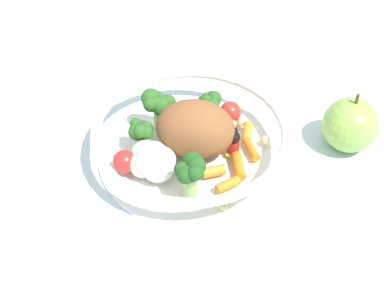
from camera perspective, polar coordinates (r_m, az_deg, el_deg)
The scene contains 3 objects.
ground_plane at distance 0.64m, azimuth -1.62°, elevation -1.76°, with size 2.40×2.40×0.00m, color silver.
food_container at distance 0.61m, azimuth -0.60°, elevation 0.36°, with size 0.22×0.22×0.08m.
loose_apple at distance 0.66m, azimuth 16.01°, elevation 1.91°, with size 0.06×0.06×0.08m.
Camera 1 is at (-0.15, -0.42, 0.45)m, focal length 51.73 mm.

